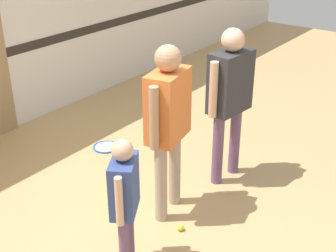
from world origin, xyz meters
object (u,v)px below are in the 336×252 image
person_student_left (124,193)px  tennis_ball_by_spare_racket (123,141)px  racket_spare_on_floor (107,147)px  person_student_right (230,90)px  tennis_ball_near_instructor (180,227)px  person_instructor (168,114)px

person_student_left → tennis_ball_by_spare_racket: size_ratio=18.08×
person_student_left → tennis_ball_by_spare_racket: 2.31m
racket_spare_on_floor → person_student_right: bearing=-1.8°
tennis_ball_near_instructor → person_student_right: bearing=8.5°
person_student_left → person_student_right: person_student_right is taller
person_student_left → tennis_ball_by_spare_racket: bearing=11.8°
person_student_right → tennis_ball_by_spare_racket: 1.73m
person_instructor → tennis_ball_by_spare_racket: 1.80m
racket_spare_on_floor → tennis_ball_by_spare_racket: tennis_ball_by_spare_racket is taller
racket_spare_on_floor → tennis_ball_near_instructor: 1.82m
person_instructor → person_student_right: size_ratio=1.01×
person_instructor → racket_spare_on_floor: (0.57, 1.37, -1.02)m
tennis_ball_near_instructor → tennis_ball_by_spare_racket: (0.95, 1.57, 0.00)m
person_student_right → tennis_ball_near_instructor: size_ratio=25.14×
person_student_left → tennis_ball_near_instructor: 0.96m
person_instructor → person_student_left: person_instructor is taller
tennis_ball_near_instructor → tennis_ball_by_spare_racket: same height
person_instructor → racket_spare_on_floor: size_ratio=3.02×
person_student_right → racket_spare_on_floor: bearing=-72.2°
person_instructor → person_student_right: bearing=-20.1°
racket_spare_on_floor → person_instructor: bearing=-35.9°
person_instructor → tennis_ball_near_instructor: (-0.19, -0.28, -1.00)m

